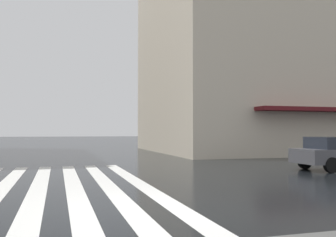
# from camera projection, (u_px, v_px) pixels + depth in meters

# --- Properties ---
(ground_plane) EXTENTS (220.00, 220.00, 0.00)m
(ground_plane) POSITION_uv_depth(u_px,v_px,m) (155.00, 209.00, 7.97)
(ground_plane) COLOR black
(zebra_crossing) EXTENTS (13.00, 5.50, 0.01)m
(zebra_crossing) POSITION_uv_depth(u_px,v_px,m) (56.00, 186.00, 11.23)
(zebra_crossing) COLOR silver
(zebra_crossing) RESTS_ON ground_plane
(haussmann_block_corner) EXTENTS (16.65, 26.22, 22.43)m
(haussmann_block_corner) POSITION_uv_depth(u_px,v_px,m) (302.00, 25.00, 32.97)
(haussmann_block_corner) COLOR beige
(haussmann_block_corner) RESTS_ON ground_plane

